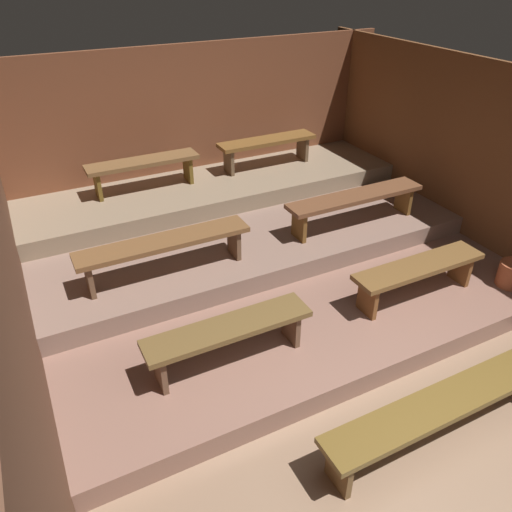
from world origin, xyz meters
The scene contains 15 objects.
ground centered at (0.00, 2.70, -0.04)m, with size 5.98×6.20×0.08m, color #856751.
wall_back centered at (0.00, 5.43, 1.18)m, with size 5.98×0.06×2.36m, color brown.
wall_left centered at (-2.62, 2.70, 1.18)m, with size 0.06×6.20×2.36m, color brown.
wall_right centered at (2.62, 2.70, 1.18)m, with size 0.06×6.20×2.36m, color brown.
platform_lower centered at (0.00, 3.30, 0.11)m, with size 5.18×4.19×0.22m, color #815C4E.
platform_middle centered at (0.00, 4.06, 0.33)m, with size 5.18×2.67×0.22m, color #826557.
platform_upper centered at (0.00, 4.77, 0.56)m, with size 5.18×1.26×0.22m, color #87735B.
bench_floor_center centered at (0.14, 0.58, 0.34)m, with size 2.15×0.34×0.41m.
bench_lower_left centered at (-1.08, 1.92, 0.55)m, with size 1.51×0.34×0.41m.
bench_lower_right centered at (1.08, 1.92, 0.55)m, with size 1.51×0.34×0.41m.
bench_middle_left centered at (-1.21, 3.23, 0.78)m, with size 1.82×0.34×0.41m.
bench_middle_right centered at (1.21, 3.23, 0.78)m, with size 1.82×0.34×0.41m.
bench_upper_left centered at (-0.91, 4.96, 0.99)m, with size 1.45×0.34×0.41m.
bench_upper_right centered at (0.91, 4.96, 0.99)m, with size 1.45×0.34×0.41m.
pail_lower centered at (2.17, 1.61, 0.36)m, with size 0.29×0.29×0.28m, color #9E4C2D.
Camera 1 is at (-2.39, -1.17, 3.40)m, focal length 35.11 mm.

